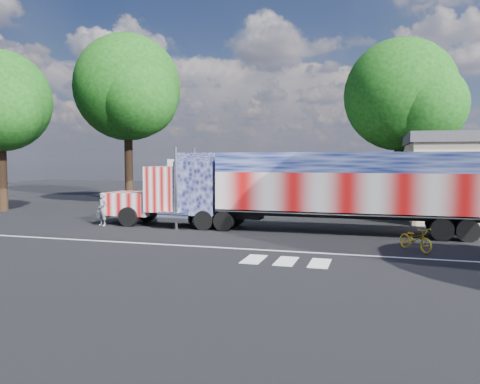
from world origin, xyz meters
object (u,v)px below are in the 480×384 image
(semi_truck, at_px, (298,188))
(tree_w_a, at_px, (0,101))
(bicycle, at_px, (415,239))
(woman, at_px, (102,209))
(tree_nw_a, at_px, (129,88))
(coach_bus, at_px, (255,183))
(tree_ne_a, at_px, (403,95))

(semi_truck, relative_size, tree_w_a, 1.79)
(semi_truck, distance_m, bicycle, 6.87)
(semi_truck, relative_size, bicycle, 11.09)
(bicycle, bearing_deg, woman, 133.47)
(tree_nw_a, xyz_separation_m, tree_w_a, (-4.97, -8.93, -2.00))
(coach_bus, height_order, tree_nw_a, tree_nw_a)
(woman, distance_m, tree_w_a, 13.36)
(coach_bus, distance_m, tree_nw_a, 14.29)
(woman, xyz_separation_m, tree_ne_a, (16.28, 14.69, 7.50))
(coach_bus, bearing_deg, tree_w_a, -159.41)
(semi_truck, xyz_separation_m, tree_ne_a, (5.58, 13.53, 6.21))
(semi_truck, bearing_deg, bicycle, -36.23)
(tree_ne_a, xyz_separation_m, tree_nw_a, (-22.00, -1.46, 1.25))
(bicycle, bearing_deg, coach_bus, 90.36)
(semi_truck, distance_m, tree_w_a, 22.29)
(tree_nw_a, bearing_deg, tree_w_a, -119.10)
(coach_bus, xyz_separation_m, tree_ne_a, (10.31, 4.13, 6.51))
(semi_truck, relative_size, tree_nw_a, 1.42)
(woman, height_order, tree_nw_a, tree_nw_a)
(bicycle, height_order, tree_w_a, tree_w_a)
(woman, bearing_deg, semi_truck, 26.02)
(bicycle, height_order, tree_ne_a, tree_ne_a)
(semi_truck, bearing_deg, tree_ne_a, 67.56)
(coach_bus, bearing_deg, tree_nw_a, 167.13)
(woman, distance_m, tree_ne_a, 23.18)
(woman, bearing_deg, tree_w_a, 177.82)
(coach_bus, bearing_deg, semi_truck, -63.31)
(semi_truck, distance_m, tree_ne_a, 15.89)
(bicycle, relative_size, tree_nw_a, 0.13)
(bicycle, xyz_separation_m, tree_ne_a, (0.22, 17.46, 7.94))
(semi_truck, height_order, bicycle, semi_truck)
(coach_bus, bearing_deg, bicycle, -52.87)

